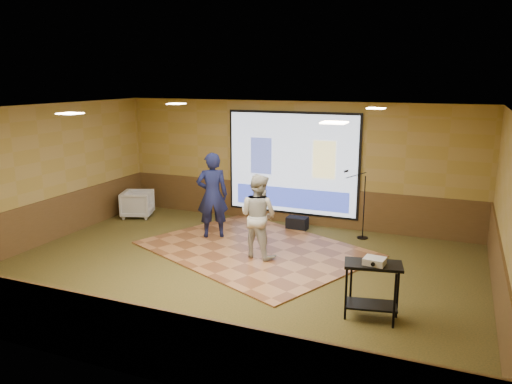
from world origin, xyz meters
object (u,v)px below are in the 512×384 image
at_px(player_right, 258,216).
at_px(av_table, 373,281).
at_px(player_left, 212,195).
at_px(mic_stand, 361,217).
at_px(projector_screen, 292,165).
at_px(dance_floor, 255,249).
at_px(projector, 375,261).
at_px(banquet_chair, 138,204).
at_px(duffel_bag, 297,223).

relative_size(player_right, av_table, 1.91).
height_order(player_left, mic_stand, player_left).
distance_m(projector_screen, player_right, 2.65).
distance_m(dance_floor, projector, 3.68).
height_order(player_left, av_table, player_left).
relative_size(mic_stand, banquet_chair, 2.04).
height_order(projector_screen, duffel_bag, projector_screen).
bearing_deg(duffel_bag, projector, -58.16).
distance_m(projector, banquet_chair, 7.45).
relative_size(dance_floor, duffel_bag, 8.99).
xyz_separation_m(player_left, mic_stand, (3.08, 1.26, -0.50)).
bearing_deg(player_left, projector_screen, -155.63).
xyz_separation_m(player_left, duffel_bag, (1.57, 1.33, -0.84)).
height_order(av_table, mic_stand, mic_stand).
bearing_deg(player_right, mic_stand, -115.27).
bearing_deg(player_left, dance_floor, 131.31).
bearing_deg(dance_floor, projector, -38.05).
height_order(player_left, banquet_chair, player_left).
bearing_deg(duffel_bag, player_left, -139.69).
bearing_deg(projector_screen, mic_stand, -16.07).
relative_size(projector_screen, mic_stand, 2.14).
xyz_separation_m(player_right, projector, (2.57, -1.80, 0.06)).
bearing_deg(mic_stand, duffel_bag, 170.70).
distance_m(mic_stand, banquet_chair, 5.71).
xyz_separation_m(projector_screen, player_right, (0.16, -2.58, -0.60)).
height_order(dance_floor, player_left, player_left).
bearing_deg(duffel_bag, av_table, -58.11).
bearing_deg(dance_floor, projector_screen, 88.22).
bearing_deg(projector_screen, av_table, -57.93).
bearing_deg(av_table, projector_screen, 122.07).
bearing_deg(banquet_chair, mic_stand, -106.08).
bearing_deg(player_right, projector, 158.64).
distance_m(player_right, duffel_bag, 2.25).
xyz_separation_m(av_table, banquet_chair, (-6.59, 3.36, -0.26)).
relative_size(dance_floor, mic_stand, 2.82).
bearing_deg(projector_screen, dance_floor, -91.78).
height_order(av_table, duffel_bag, av_table).
height_order(player_right, av_table, player_right).
xyz_separation_m(projector_screen, duffel_bag, (0.30, -0.45, -1.32)).
bearing_deg(duffel_bag, projector_screen, 123.62).
bearing_deg(projector_screen, player_left, -125.36).
distance_m(player_left, av_table, 4.75).
bearing_deg(player_left, player_right, 120.62).
distance_m(dance_floor, av_table, 3.57).
distance_m(player_left, mic_stand, 3.36).
bearing_deg(av_table, mic_stand, 103.30).
distance_m(av_table, mic_stand, 3.92).
distance_m(dance_floor, player_left, 1.59).
distance_m(player_left, banquet_chair, 2.80).
relative_size(player_right, mic_stand, 1.09).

